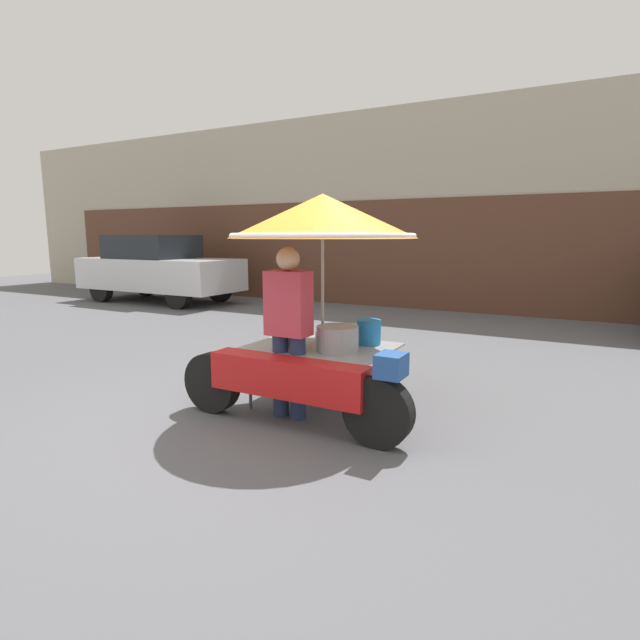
# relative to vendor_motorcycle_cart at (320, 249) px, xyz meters

# --- Properties ---
(ground_plane) EXTENTS (36.00, 36.00, 0.00)m
(ground_plane) POSITION_rel_vendor_motorcycle_cart_xyz_m (-0.35, -0.49, -1.49)
(ground_plane) COLOR #56565B
(shopfront_building) EXTENTS (28.00, 2.06, 4.38)m
(shopfront_building) POSITION_rel_vendor_motorcycle_cart_xyz_m (-0.35, 7.75, 0.68)
(shopfront_building) COLOR #B2A893
(shopfront_building) RESTS_ON ground
(vendor_motorcycle_cart) EXTENTS (2.19, 1.71, 1.98)m
(vendor_motorcycle_cart) POSITION_rel_vendor_motorcycle_cart_xyz_m (0.00, 0.00, 0.00)
(vendor_motorcycle_cart) COLOR black
(vendor_motorcycle_cart) RESTS_ON ground
(vendor_person) EXTENTS (0.38, 0.22, 1.51)m
(vendor_person) POSITION_rel_vendor_motorcycle_cart_xyz_m (-0.13, -0.33, -0.65)
(vendor_person) COLOR navy
(vendor_person) RESTS_ON ground
(parked_car) EXTENTS (4.10, 1.66, 1.62)m
(parked_car) POSITION_rel_vendor_motorcycle_cart_xyz_m (-7.17, 4.87, -0.67)
(parked_car) COLOR black
(parked_car) RESTS_ON ground
(potted_plant) EXTENTS (0.84, 0.84, 1.00)m
(potted_plant) POSITION_rel_vendor_motorcycle_cart_xyz_m (-10.57, 6.06, -0.94)
(potted_plant) COLOR #2D2D33
(potted_plant) RESTS_ON ground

